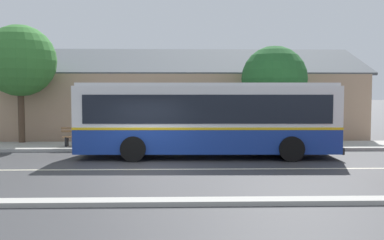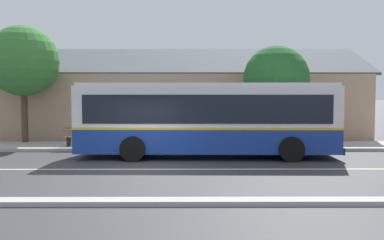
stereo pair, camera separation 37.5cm
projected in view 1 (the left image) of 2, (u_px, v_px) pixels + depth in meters
The scene contains 10 objects.
ground_plane at pixel (142, 169), 15.04m from camera, with size 300.00×300.00×0.00m, color #38383A.
sidewalk_far at pixel (153, 146), 21.02m from camera, with size 60.00×3.00×0.15m, color #ADAAA3.
curb_near at pixel (125, 202), 10.30m from camera, with size 60.00×0.50×0.12m, color #ADAAA3.
lane_divider_stripe at pixel (142, 169), 15.04m from camera, with size 60.00×0.16×0.01m, color beige.
community_building at pixel (137, 104), 27.96m from camera, with size 27.45×9.58×6.57m.
transit_bus at pixel (207, 117), 17.89m from camera, with size 10.76×2.94×3.10m.
bench_by_building at pixel (81, 138), 20.33m from camera, with size 1.77×0.51×0.94m.
street_tree_primary at pixel (274, 79), 21.99m from camera, with size 3.38×3.38×5.11m.
street_tree_secondary at pixel (18, 63), 21.78m from camera, with size 3.64×3.64×6.16m.
bus_stop_sign at pixel (324, 115), 20.14m from camera, with size 0.36×0.07×2.40m.
Camera 1 is at (1.35, -14.94, 2.69)m, focal length 40.00 mm.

